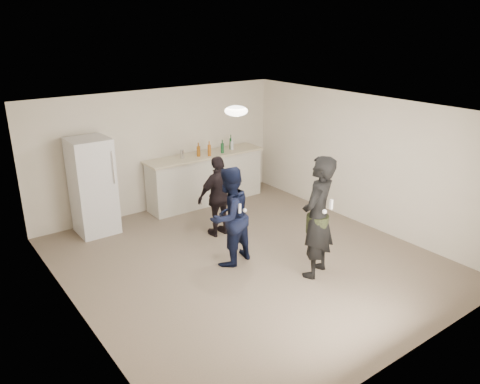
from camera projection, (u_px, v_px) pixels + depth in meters
floor at (247, 260)px, 7.80m from camera, size 6.00×6.00×0.00m
ceiling at (248, 110)px, 6.94m from camera, size 6.00×6.00×0.00m
wall_back at (160, 150)px, 9.64m from camera, size 6.00×0.00×6.00m
wall_front at (414, 264)px, 5.10m from camera, size 6.00×0.00×6.00m
wall_left at (72, 233)px, 5.84m from camera, size 0.00×6.00×6.00m
wall_right at (362, 161)px, 8.90m from camera, size 0.00×6.00×6.00m
counter at (206, 179)px, 10.14m from camera, size 2.60×0.56×1.05m
counter_top at (205, 155)px, 9.95m from camera, size 2.68×0.64×0.04m
fridge at (93, 186)px, 8.57m from camera, size 0.70×0.70×1.80m
fridge_handle at (113, 168)px, 8.31m from camera, size 0.02×0.02×0.60m
ceiling_dome at (236, 111)px, 7.19m from camera, size 0.36×0.36×0.16m
shaker at (182, 154)px, 9.63m from camera, size 0.08×0.08×0.17m
man at (229, 217)px, 7.45m from camera, size 0.92×0.79×1.64m
woman at (318, 217)px, 7.06m from camera, size 0.82×0.69×1.92m
camo_shorts at (317, 224)px, 7.10m from camera, size 0.34×0.34×0.28m
spectator at (219, 196)px, 8.50m from camera, size 0.88×0.37×1.51m
remote_man at (240, 208)px, 7.16m from camera, size 0.04×0.04×0.15m
nunchuk_man at (245, 210)px, 7.27m from camera, size 0.07×0.07×0.07m
remote_woman at (331, 204)px, 6.77m from camera, size 0.04×0.04×0.15m
nunchuk_woman at (324, 212)px, 6.77m from camera, size 0.07×0.07×0.07m
bottle_cluster at (217, 148)px, 9.99m from camera, size 0.95×0.23×0.25m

